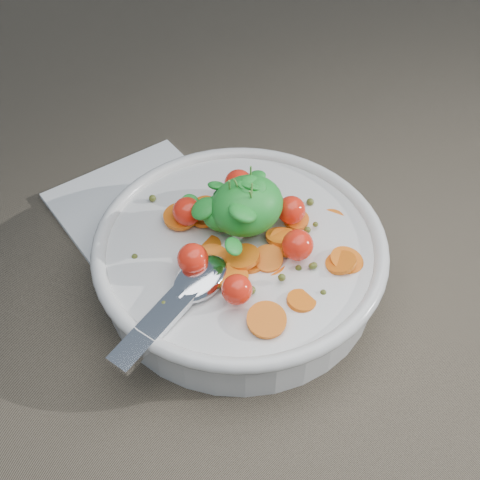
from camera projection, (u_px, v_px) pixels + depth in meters
ground at (233, 299)px, 0.61m from camera, size 6.00×6.00×0.00m
bowl at (240, 256)px, 0.60m from camera, size 0.31×0.29×0.12m
napkin at (137, 202)px, 0.70m from camera, size 0.18×0.15×0.01m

